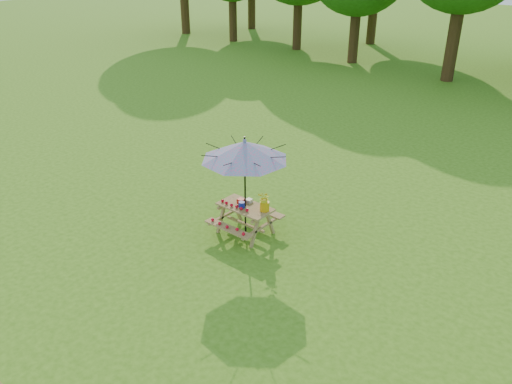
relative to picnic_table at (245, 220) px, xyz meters
The scene contains 6 objects.
ground 3.40m from the picnic_table, 74.99° to the right, with size 120.00×120.00×0.00m, color #3D6E15.
picnic_table is the anchor object (origin of this frame).
patio_umbrella 1.62m from the picnic_table, 84.81° to the left, with size 2.24×2.24×2.25m.
produce_bins 0.40m from the picnic_table, 164.29° to the left, with size 0.29×0.42×0.13m.
tomatoes_row 0.44m from the picnic_table, 130.20° to the right, with size 0.77×0.13×0.07m, color red, non-canonical shape.
flower_bucket 0.74m from the picnic_table, 13.58° to the left, with size 0.27×0.24×0.44m.
Camera 1 is at (5.37, -3.92, 5.65)m, focal length 35.00 mm.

